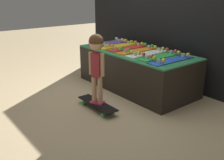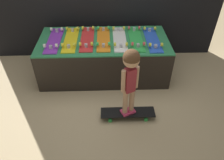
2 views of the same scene
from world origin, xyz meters
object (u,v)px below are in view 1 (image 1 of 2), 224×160
(skateboard_red_on_rack, at_px, (128,48))
(skateboard_on_floor, at_px, (97,104))
(skateboard_blue_on_rack, at_px, (172,60))
(skateboard_yellow_on_rack, at_px, (118,45))
(child, at_px, (96,56))
(skateboard_purple_on_rack, at_px, (108,43))
(skateboard_green_on_rack, at_px, (160,56))
(skateboard_orange_on_rack, at_px, (137,50))
(skateboard_white_on_rack, at_px, (148,53))

(skateboard_red_on_rack, bearing_deg, skateboard_on_floor, -61.71)
(skateboard_blue_on_rack, bearing_deg, skateboard_yellow_on_rack, 178.32)
(skateboard_blue_on_rack, bearing_deg, child, -113.94)
(skateboard_purple_on_rack, relative_size, child, 0.83)
(skateboard_purple_on_rack, distance_m, skateboard_yellow_on_rack, 0.25)
(skateboard_red_on_rack, xyz_separation_m, skateboard_on_floor, (0.56, -1.04, -0.57))
(skateboard_yellow_on_rack, xyz_separation_m, skateboard_on_floor, (0.81, -1.02, -0.57))
(skateboard_yellow_on_rack, bearing_deg, child, -51.67)
(child, bearing_deg, skateboard_yellow_on_rack, 104.27)
(skateboard_yellow_on_rack, bearing_deg, skateboard_red_on_rack, 3.73)
(skateboard_on_floor, bearing_deg, child, 90.00)
(skateboard_green_on_rack, distance_m, child, 1.04)
(skateboard_red_on_rack, distance_m, child, 1.18)
(skateboard_purple_on_rack, distance_m, skateboard_blue_on_rack, 1.49)
(skateboard_purple_on_rack, bearing_deg, skateboard_yellow_on_rack, 3.46)
(skateboard_red_on_rack, height_order, skateboard_orange_on_rack, same)
(skateboard_yellow_on_rack, height_order, skateboard_blue_on_rack, same)
(skateboard_yellow_on_rack, height_order, skateboard_orange_on_rack, same)
(skateboard_purple_on_rack, xyz_separation_m, skateboard_red_on_rack, (0.50, 0.03, 0.00))
(skateboard_orange_on_rack, height_order, skateboard_on_floor, skateboard_orange_on_rack)
(skateboard_white_on_rack, height_order, skateboard_green_on_rack, same)
(skateboard_orange_on_rack, relative_size, skateboard_white_on_rack, 1.00)
(skateboard_white_on_rack, bearing_deg, skateboard_yellow_on_rack, 179.45)
(skateboard_yellow_on_rack, height_order, skateboard_on_floor, skateboard_yellow_on_rack)
(skateboard_white_on_rack, bearing_deg, skateboard_green_on_rack, 0.53)
(skateboard_purple_on_rack, relative_size, skateboard_white_on_rack, 1.00)
(skateboard_yellow_on_rack, bearing_deg, skateboard_on_floor, -51.67)
(skateboard_orange_on_rack, bearing_deg, skateboard_purple_on_rack, -178.01)
(skateboard_white_on_rack, height_order, skateboard_on_floor, skateboard_white_on_rack)
(skateboard_orange_on_rack, bearing_deg, skateboard_yellow_on_rack, -178.75)
(skateboard_orange_on_rack, xyz_separation_m, skateboard_green_on_rack, (0.50, -0.02, 0.00))
(skateboard_purple_on_rack, xyz_separation_m, skateboard_blue_on_rack, (1.49, -0.02, 0.00))
(skateboard_on_floor, bearing_deg, skateboard_red_on_rack, 118.29)
(skateboard_orange_on_rack, relative_size, skateboard_blue_on_rack, 1.00)
(skateboard_orange_on_rack, xyz_separation_m, skateboard_white_on_rack, (0.25, -0.02, 0.00))
(skateboard_green_on_rack, height_order, skateboard_blue_on_rack, same)
(skateboard_on_floor, bearing_deg, skateboard_purple_on_rack, 136.39)
(skateboard_green_on_rack, xyz_separation_m, skateboard_on_floor, (-0.19, -1.02, -0.57))
(skateboard_yellow_on_rack, xyz_separation_m, skateboard_red_on_rack, (0.25, 0.02, 0.00))
(skateboard_purple_on_rack, height_order, skateboard_green_on_rack, same)
(skateboard_white_on_rack, bearing_deg, skateboard_red_on_rack, 177.31)
(skateboard_white_on_rack, distance_m, skateboard_blue_on_rack, 0.50)
(skateboard_yellow_on_rack, distance_m, skateboard_blue_on_rack, 1.24)
(skateboard_purple_on_rack, xyz_separation_m, skateboard_green_on_rack, (1.24, 0.01, 0.00))
(skateboard_white_on_rack, relative_size, skateboard_green_on_rack, 1.00)
(skateboard_red_on_rack, bearing_deg, skateboard_green_on_rack, -1.62)
(skateboard_orange_on_rack, xyz_separation_m, skateboard_on_floor, (0.31, -1.03, -0.57))
(skateboard_red_on_rack, height_order, child, child)
(skateboard_purple_on_rack, distance_m, skateboard_orange_on_rack, 0.75)
(skateboard_red_on_rack, bearing_deg, child, -61.71)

